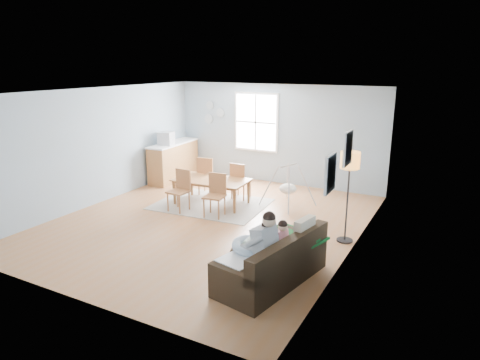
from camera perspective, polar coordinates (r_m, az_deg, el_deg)
The scene contains 22 objects.
room at distance 8.54m, azimuth -4.46°, elevation 9.83°, with size 8.40×9.40×3.90m.
window at distance 11.93m, azimuth 2.17°, elevation 7.71°, with size 1.32×0.08×1.62m.
pictures at distance 6.48m, azimuth 13.11°, elevation 2.59°, with size 0.05×1.34×0.74m.
wall_plates at distance 12.58m, azimuth -3.63°, elevation 8.91°, with size 0.67×0.02×0.66m.
sofa at distance 6.61m, azimuth 4.62°, elevation -11.29°, with size 1.19×2.06×0.78m.
green_throw at distance 7.05m, azimuth 7.17°, elevation -7.63°, with size 0.89×0.77×0.04m, color #145721.
beige_pillow at distance 6.73m, azimuth 8.60°, elevation -6.92°, with size 0.13×0.45×0.45m, color #BFAC92.
father at distance 6.31m, azimuth 2.29°, elevation -8.75°, with size 0.89×0.47×1.23m.
nursing_pillow at distance 6.41m, azimuth 1.26°, elevation -8.81°, with size 0.53×0.53×0.14m, color silver.
infant at distance 6.40m, azimuth 1.42°, elevation -8.09°, with size 0.14×0.36×0.13m.
toddler at distance 6.63m, azimuth 5.07°, elevation -7.63°, with size 0.50×0.32×0.74m.
floor_lamp at distance 7.91m, azimuth 14.41°, elevation 1.57°, with size 0.34×0.34×1.71m.
storage_cube at distance 6.28m, azimuth -0.49°, elevation -12.81°, with size 0.58×0.54×0.55m.
rug at distance 10.16m, azimuth -3.85°, elevation -3.22°, with size 2.52×1.92×0.01m, color #99958C.
dining_table at distance 10.07m, azimuth -3.88°, elevation -1.62°, with size 1.73×0.96×0.61m, color #945830.
chair_sw at distance 9.70m, azimuth -7.94°, elevation -1.00°, with size 0.45×0.45×0.93m.
chair_se at distance 9.27m, azimuth -3.25°, elevation -1.62°, with size 0.48×0.48×0.94m.
chair_nw at distance 10.72m, azimuth -4.47°, elevation 0.88°, with size 0.51×0.51×0.98m.
chair_ne at distance 10.35m, azimuth -0.09°, elevation 0.16°, with size 0.42×0.42×0.92m.
counter at distance 12.34m, azimuth -8.82°, elevation 2.56°, with size 0.69×1.94×1.07m.
monitor at distance 11.90m, azimuth -9.85°, elevation 5.49°, with size 0.44×0.42×0.35m.
baby_swing at distance 9.95m, azimuth 6.41°, elevation -1.08°, with size 1.24×1.25×0.98m.
Camera 1 is at (4.57, -7.17, 3.24)m, focal length 32.00 mm.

